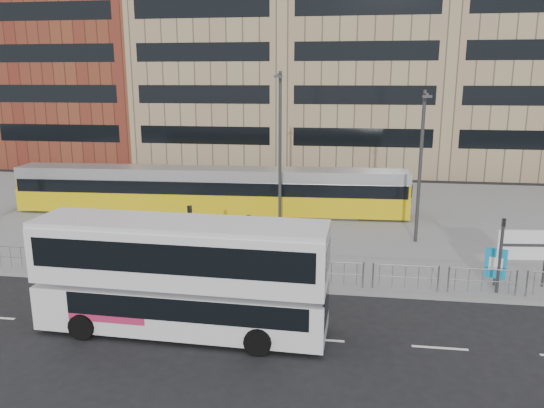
# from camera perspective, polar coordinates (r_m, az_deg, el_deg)

# --- Properties ---
(ground) EXTENTS (120.00, 120.00, 0.00)m
(ground) POSITION_cam_1_polar(r_m,az_deg,el_deg) (22.31, 0.33, -9.30)
(ground) COLOR black
(ground) RESTS_ON ground
(plaza) EXTENTS (64.00, 24.00, 0.15)m
(plaza) POSITION_cam_1_polar(r_m,az_deg,el_deg) (33.61, 3.12, -1.32)
(plaza) COLOR gray
(plaza) RESTS_ON ground
(kerb) EXTENTS (64.00, 0.25, 0.17)m
(kerb) POSITION_cam_1_polar(r_m,az_deg,el_deg) (22.32, 0.35, -9.07)
(kerb) COLOR gray
(kerb) RESTS_ON ground
(building_row) EXTENTS (70.40, 18.40, 31.20)m
(building_row) POSITION_cam_1_polar(r_m,az_deg,el_deg) (54.84, 7.17, 17.81)
(building_row) COLOR brown
(building_row) RESTS_ON ground
(pedestrian_barrier) EXTENTS (32.07, 0.07, 1.10)m
(pedestrian_barrier) POSITION_cam_1_polar(r_m,az_deg,el_deg) (22.25, 5.66, -6.71)
(pedestrian_barrier) COLOR gray
(pedestrian_barrier) RESTS_ON plaza
(road_markings) EXTENTS (62.00, 0.12, 0.01)m
(road_markings) POSITION_cam_1_polar(r_m,az_deg,el_deg) (18.60, 1.75, -14.16)
(road_markings) COLOR white
(road_markings) RESTS_ON ground
(double_decker_bus) EXTENTS (10.01, 2.81, 3.98)m
(double_decker_bus) POSITION_cam_1_polar(r_m,az_deg,el_deg) (18.42, -9.76, -7.33)
(double_decker_bus) COLOR silver
(double_decker_bus) RESTS_ON ground
(tram) EXTENTS (24.90, 3.44, 2.93)m
(tram) POSITION_cam_1_polar(r_m,az_deg,el_deg) (34.00, -6.67, 1.45)
(tram) COLOR gold
(tram) RESTS_ON plaza
(station_sign) EXTENTS (2.11, 0.30, 2.43)m
(station_sign) POSITION_cam_1_polar(r_m,az_deg,el_deg) (24.13, 25.40, -4.25)
(station_sign) COLOR #2D2D30
(station_sign) RESTS_ON plaza
(ad_panel) EXTENTS (0.82, 0.38, 1.61)m
(ad_panel) POSITION_cam_1_polar(r_m,az_deg,el_deg) (23.98, 22.91, -5.96)
(ad_panel) COLOR #2D2D30
(ad_panel) RESTS_ON plaza
(pedestrian) EXTENTS (0.56, 0.76, 1.92)m
(pedestrian) POSITION_cam_1_polar(r_m,az_deg,el_deg) (26.30, -2.41, -3.18)
(pedestrian) COLOR black
(pedestrian) RESTS_ON plaza
(traffic_light_west) EXTENTS (0.22, 0.24, 3.10)m
(traffic_light_west) POSITION_cam_1_polar(r_m,az_deg,el_deg) (23.41, -8.80, -2.84)
(traffic_light_west) COLOR #2D2D30
(traffic_light_west) RESTS_ON plaza
(traffic_light_east) EXTENTS (0.19, 0.22, 3.10)m
(traffic_light_east) POSITION_cam_1_polar(r_m,az_deg,el_deg) (22.95, 23.44, -4.15)
(traffic_light_east) COLOR #2D2D30
(traffic_light_east) RESTS_ON plaza
(lamp_post_west) EXTENTS (0.45, 1.04, 8.84)m
(lamp_post_west) POSITION_cam_1_polar(r_m,az_deg,el_deg) (29.99, 0.85, 6.39)
(lamp_post_west) COLOR #2D2D30
(lamp_post_west) RESTS_ON plaza
(lamp_post_east) EXTENTS (0.45, 1.04, 7.89)m
(lamp_post_east) POSITION_cam_1_polar(r_m,az_deg,el_deg) (28.23, 15.70, 4.47)
(lamp_post_east) COLOR #2D2D30
(lamp_post_east) RESTS_ON plaza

